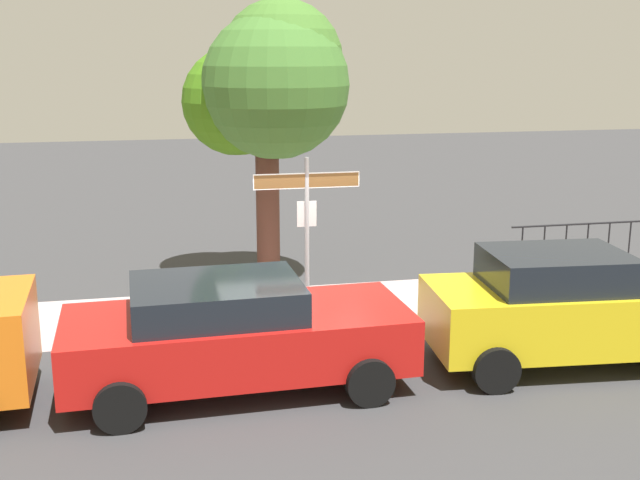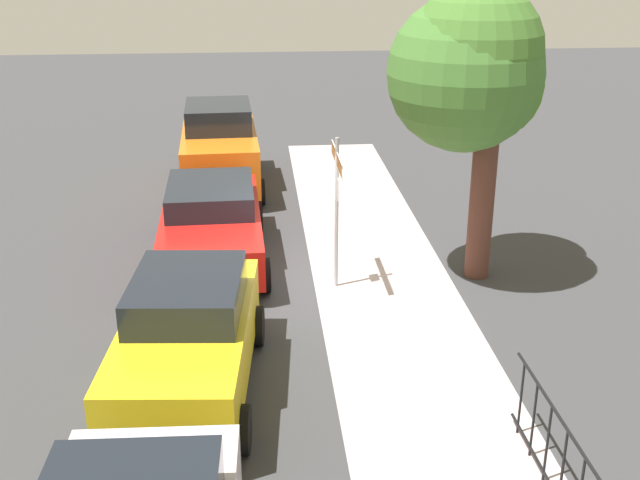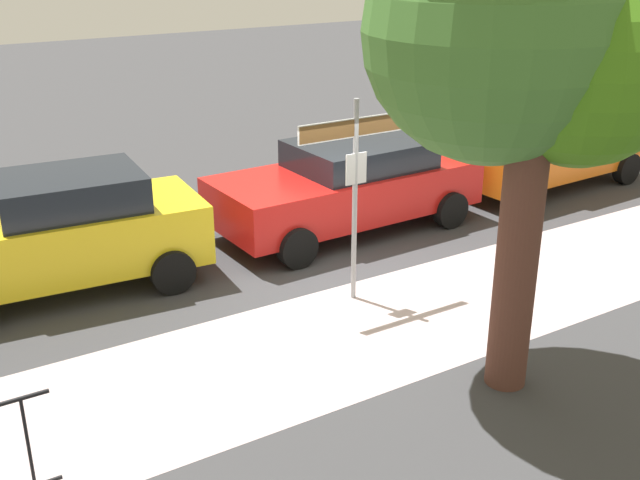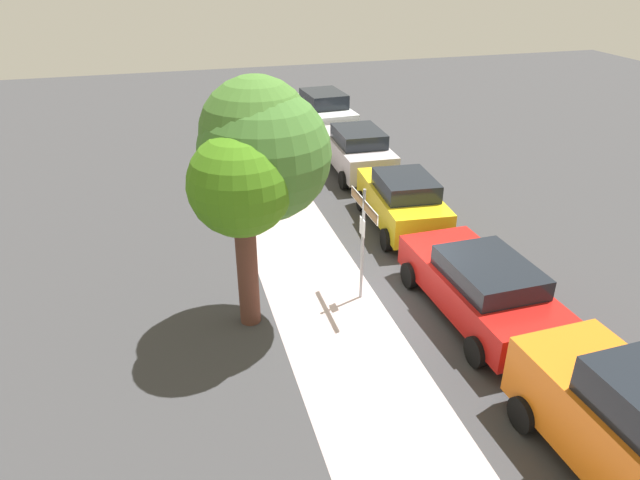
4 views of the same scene
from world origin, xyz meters
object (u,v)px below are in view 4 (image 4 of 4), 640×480
Objects in this scene: shade_tree at (257,156)px; car_yellow at (402,201)px; street_sign at (363,223)px; car_red at (481,286)px; car_white at (322,114)px; car_silver at (356,150)px.

shade_tree reaches higher than car_yellow.
street_sign is 2.99m from car_red.
car_red is at bearing -176.86° from car_yellow.
shade_tree is 14.43m from car_white.
street_sign is 0.61× the size of car_red.
shade_tree is 1.21× the size of car_silver.
street_sign is 4.30m from car_yellow.
car_yellow is at bearing 179.42° from car_silver.
car_yellow is 0.94× the size of car_silver.
street_sign is 0.63× the size of car_silver.
car_yellow is (4.81, -0.12, 0.07)m from car_red.
shade_tree reaches higher than car_silver.
car_white is at bearing -3.03° from car_red.
car_red is at bearing 179.89° from car_silver.
shade_tree reaches higher than car_white.
shade_tree is at bearing 73.99° from car_red.
car_silver is at bearing -30.91° from shade_tree.
car_yellow is 4.80m from car_silver.
car_silver reaches higher than car_red.
car_red is 9.61m from car_silver.
shade_tree is 6.74m from car_yellow.
street_sign is at bearing 163.80° from car_silver.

